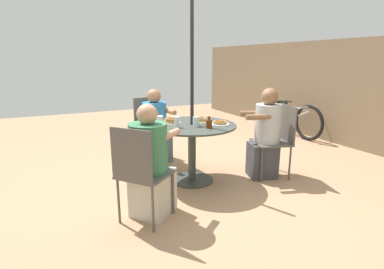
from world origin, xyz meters
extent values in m
plane|color=tan|center=(0.00, 0.00, 0.00)|extent=(12.00, 12.00, 0.00)
cube|color=#7A664C|center=(0.00, 3.23, 0.95)|extent=(10.00, 0.06, 1.89)
cylinder|color=#383D38|center=(0.00, 0.00, 0.01)|extent=(0.55, 0.55, 0.01)
cylinder|color=#383D38|center=(0.00, 0.00, 0.36)|extent=(0.10, 0.10, 0.73)
cylinder|color=#383D38|center=(0.00, 0.00, 0.74)|extent=(1.11, 1.11, 0.02)
cylinder|color=black|center=(0.00, 0.00, 1.09)|extent=(0.04, 0.04, 2.19)
cylinder|color=#514C47|center=(0.45, 0.77, 0.23)|extent=(0.02, 0.02, 0.46)
cylinder|color=#514C47|center=(0.09, 0.89, 0.23)|extent=(0.02, 0.02, 0.46)
cylinder|color=#514C47|center=(0.57, 1.13, 0.23)|extent=(0.02, 0.02, 0.46)
cylinder|color=#514C47|center=(0.20, 1.25, 0.23)|extent=(0.02, 0.02, 0.46)
cube|color=#514C47|center=(0.33, 1.01, 0.47)|extent=(0.56, 0.56, 0.02)
cube|color=#514C47|center=(0.39, 1.21, 0.72)|extent=(0.41, 0.15, 0.48)
cube|color=#3D3D42|center=(0.29, 0.91, 0.23)|extent=(0.41, 0.43, 0.46)
cylinder|color=#B2B2B2|center=(0.31, 0.95, 0.72)|extent=(0.33, 0.33, 0.52)
sphere|color=brown|center=(0.31, 0.95, 1.08)|extent=(0.22, 0.22, 0.22)
cylinder|color=brown|center=(0.38, 0.73, 0.84)|extent=(0.16, 0.32, 0.07)
cylinder|color=brown|center=(0.12, 0.81, 0.84)|extent=(0.16, 0.32, 0.07)
cylinder|color=#514C47|center=(-0.89, 0.06, 0.23)|extent=(0.02, 0.02, 0.46)
cylinder|color=#514C47|center=(-0.83, -0.31, 0.23)|extent=(0.02, 0.02, 0.46)
cylinder|color=#514C47|center=(-1.27, 0.01, 0.23)|extent=(0.02, 0.02, 0.46)
cylinder|color=#514C47|center=(-1.21, -0.37, 0.23)|extent=(0.02, 0.02, 0.46)
cube|color=#514C47|center=(-1.05, -0.15, 0.47)|extent=(0.51, 0.51, 0.02)
cube|color=#514C47|center=(-1.26, -0.18, 0.72)|extent=(0.08, 0.42, 0.48)
cube|color=slate|center=(-0.94, -0.14, 0.23)|extent=(0.43, 0.40, 0.46)
cylinder|color=teal|center=(-0.99, -0.14, 0.68)|extent=(0.36, 0.36, 0.45)
sphere|color=#A3704C|center=(-0.99, -0.14, 1.00)|extent=(0.21, 0.21, 0.21)
cylinder|color=#A3704C|center=(-0.82, 0.03, 0.79)|extent=(0.32, 0.11, 0.07)
cylinder|color=#A3704C|center=(-0.78, -0.26, 0.79)|extent=(0.32, 0.11, 0.07)
cylinder|color=#514C47|center=(0.40, -0.80, 0.23)|extent=(0.02, 0.02, 0.46)
cylinder|color=#514C47|center=(0.69, -0.56, 0.23)|extent=(0.02, 0.02, 0.46)
cylinder|color=#514C47|center=(0.63, -1.10, 0.23)|extent=(0.02, 0.02, 0.46)
cylinder|color=#514C47|center=(0.93, -0.86, 0.23)|extent=(0.02, 0.02, 0.46)
cube|color=#514C47|center=(0.66, -0.83, 0.47)|extent=(0.63, 0.63, 0.02)
cube|color=#514C47|center=(0.80, -1.00, 0.72)|extent=(0.34, 0.28, 0.48)
cube|color=beige|center=(0.59, -0.74, 0.23)|extent=(0.51, 0.52, 0.46)
cylinder|color=#38754C|center=(0.63, -0.78, 0.71)|extent=(0.37, 0.37, 0.49)
sphere|color=tan|center=(0.63, -0.78, 1.04)|extent=(0.20, 0.20, 0.20)
cylinder|color=tan|center=(0.40, -0.73, 0.82)|extent=(0.24, 0.27, 0.07)
cylinder|color=tan|center=(0.63, -0.55, 0.82)|extent=(0.24, 0.27, 0.07)
cylinder|color=white|center=(-0.10, 0.17, 0.75)|extent=(0.24, 0.24, 0.01)
cylinder|color=#AD7A3D|center=(-0.09, 0.17, 0.76)|extent=(0.17, 0.17, 0.01)
cylinder|color=#AD7A3D|center=(-0.09, 0.16, 0.78)|extent=(0.16, 0.16, 0.01)
cylinder|color=#AD7A3D|center=(-0.09, 0.17, 0.79)|extent=(0.16, 0.16, 0.01)
ellipsoid|color=brown|center=(-0.10, 0.17, 0.80)|extent=(0.13, 0.12, 0.00)
cube|color=#F4E084|center=(-0.10, 0.16, 0.81)|extent=(0.03, 0.03, 0.01)
cylinder|color=white|center=(0.16, 0.31, 0.75)|extent=(0.24, 0.24, 0.01)
cylinder|color=#AD7A3D|center=(0.15, 0.31, 0.76)|extent=(0.16, 0.16, 0.01)
cylinder|color=#AD7A3D|center=(0.16, 0.31, 0.77)|extent=(0.17, 0.17, 0.01)
cylinder|color=#AD7A3D|center=(0.15, 0.31, 0.78)|extent=(0.16, 0.16, 0.01)
ellipsoid|color=brown|center=(0.16, 0.31, 0.79)|extent=(0.13, 0.12, 0.00)
cube|color=#F4E084|center=(0.15, 0.31, 0.80)|extent=(0.03, 0.03, 0.01)
cylinder|color=white|center=(-0.18, -0.20, 0.75)|extent=(0.24, 0.24, 0.01)
cylinder|color=#AD7A3D|center=(-0.18, -0.21, 0.76)|extent=(0.17, 0.17, 0.01)
cylinder|color=#AD7A3D|center=(-0.18, -0.21, 0.78)|extent=(0.16, 0.16, 0.01)
cylinder|color=#AD7A3D|center=(-0.19, -0.20, 0.79)|extent=(0.16, 0.16, 0.01)
cylinder|color=#AD7A3D|center=(-0.18, -0.20, 0.81)|extent=(0.17, 0.17, 0.01)
ellipsoid|color=brown|center=(-0.18, -0.20, 0.81)|extent=(0.14, 0.13, 0.00)
cube|color=#F4E084|center=(-0.18, -0.19, 0.82)|extent=(0.03, 0.03, 0.01)
cylinder|color=#602D0F|center=(0.27, 0.09, 0.80)|extent=(0.07, 0.07, 0.10)
cylinder|color=#602D0F|center=(0.27, 0.09, 0.87)|extent=(0.03, 0.03, 0.04)
torus|color=#602D0F|center=(0.30, 0.09, 0.81)|extent=(0.05, 0.01, 0.05)
cylinder|color=white|center=(-0.13, -0.38, 0.80)|extent=(0.08, 0.08, 0.11)
cylinder|color=white|center=(-0.13, -0.38, 0.86)|extent=(0.09, 0.09, 0.01)
cylinder|color=silver|center=(0.13, -0.01, 0.81)|extent=(0.08, 0.08, 0.12)
cylinder|color=silver|center=(0.08, -0.24, 0.81)|extent=(0.07, 0.07, 0.13)
torus|color=black|center=(-1.54, 2.91, 0.35)|extent=(0.70, 0.07, 0.70)
torus|color=black|center=(-0.78, 2.92, 0.35)|extent=(0.70, 0.07, 0.70)
cylinder|color=#B2B2B7|center=(-1.16, 2.91, 0.59)|extent=(0.62, 0.04, 0.03)
cylinder|color=#B2B2B7|center=(-1.01, 2.91, 0.47)|extent=(0.47, 0.04, 0.27)
cylinder|color=#B2B2B7|center=(-1.35, 2.91, 0.63)|extent=(0.03, 0.03, 0.10)
ellipsoid|color=black|center=(-1.35, 2.91, 0.70)|extent=(0.20, 0.07, 0.04)
cylinder|color=#B2B2B7|center=(-0.82, 2.92, 0.65)|extent=(0.03, 0.44, 0.03)
camera|label=1|loc=(3.27, -1.64, 1.53)|focal=28.00mm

